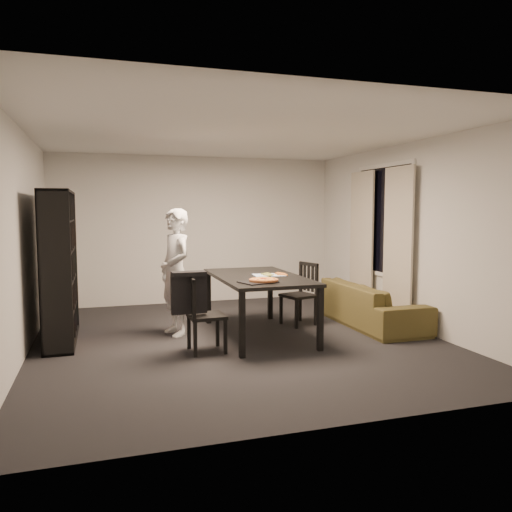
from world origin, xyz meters
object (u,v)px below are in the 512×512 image
object	(u,v)px
chair_left	(199,309)
baking_tray	(258,282)
chair_right	(303,289)
person	(176,272)
bookshelf	(60,267)
dining_table	(258,281)
sofa	(369,304)
pepperoni_pizza	(264,280)

from	to	relation	value
chair_left	baking_tray	size ratio (longest dim) A/B	2.22
chair_right	person	bearing A→B (deg)	-104.50
bookshelf	dining_table	bearing A→B (deg)	-11.42
dining_table	chair_right	world-z (taller)	chair_right
chair_right	chair_left	bearing A→B (deg)	-77.13
baking_tray	sofa	size ratio (longest dim) A/B	0.19
chair_right	person	distance (m)	1.89
dining_table	chair_left	size ratio (longest dim) A/B	2.16
baking_tray	chair_left	bearing A→B (deg)	176.19
dining_table	chair_left	distance (m)	1.06
dining_table	sofa	bearing A→B (deg)	4.65
pepperoni_pizza	sofa	xyz separation A→B (m)	(1.86, 0.71, -0.52)
chair_left	sofa	size ratio (longest dim) A/B	0.43
chair_right	pepperoni_pizza	world-z (taller)	chair_right
chair_left	person	bearing A→B (deg)	7.02
bookshelf	person	distance (m)	1.45
chair_right	baking_tray	world-z (taller)	chair_right
bookshelf	pepperoni_pizza	distance (m)	2.59
person	baking_tray	distance (m)	1.27
chair_left	sofa	xyz separation A→B (m)	(2.63, 0.68, -0.21)
chair_left	baking_tray	xyz separation A→B (m)	(0.70, -0.05, 0.30)
chair_left	pepperoni_pizza	bearing A→B (deg)	-94.26
chair_left	person	world-z (taller)	person
chair_right	person	world-z (taller)	person
dining_table	pepperoni_pizza	xyz separation A→B (m)	(-0.11, -0.57, 0.10)
baking_tray	sofa	bearing A→B (deg)	20.61
bookshelf	person	size ratio (longest dim) A/B	1.13
person	chair_right	bearing A→B (deg)	76.04
dining_table	bookshelf	bearing A→B (deg)	168.58
person	pepperoni_pizza	distance (m)	1.31
dining_table	baking_tray	bearing A→B (deg)	-108.00
dining_table	chair_left	world-z (taller)	chair_left
bookshelf	dining_table	size ratio (longest dim) A/B	0.99
sofa	pepperoni_pizza	bearing A→B (deg)	111.02
person	pepperoni_pizza	bearing A→B (deg)	28.16
dining_table	chair_right	xyz separation A→B (m)	(0.82, 0.44, -0.22)
dining_table	person	world-z (taller)	person
chair_right	pepperoni_pizza	xyz separation A→B (m)	(-0.94, -1.01, 0.31)
baking_tray	pepperoni_pizza	bearing A→B (deg)	10.24
sofa	chair_right	bearing A→B (deg)	71.97
chair_left	bookshelf	bearing A→B (deg)	54.84
bookshelf	baking_tray	xyz separation A→B (m)	(2.28, -1.08, -0.15)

